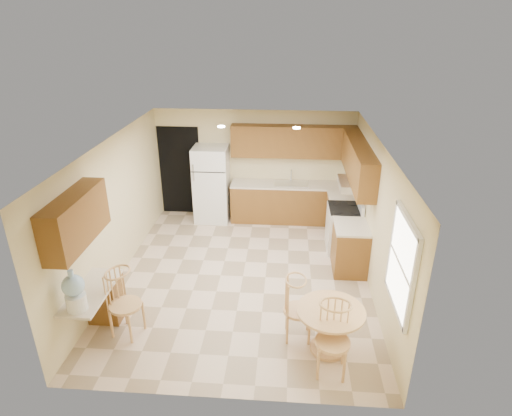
# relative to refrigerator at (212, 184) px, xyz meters

# --- Properties ---
(floor) EXTENTS (5.50, 5.50, 0.00)m
(floor) POSITION_rel_refrigerator_xyz_m (0.95, -2.40, -0.87)
(floor) COLOR beige
(floor) RESTS_ON ground
(ceiling) EXTENTS (4.50, 5.50, 0.02)m
(ceiling) POSITION_rel_refrigerator_xyz_m (0.95, -2.40, 1.63)
(ceiling) COLOR white
(ceiling) RESTS_ON wall_back
(wall_back) EXTENTS (4.50, 0.02, 2.50)m
(wall_back) POSITION_rel_refrigerator_xyz_m (0.95, 0.35, 0.38)
(wall_back) COLOR beige
(wall_back) RESTS_ON floor
(wall_front) EXTENTS (4.50, 0.02, 2.50)m
(wall_front) POSITION_rel_refrigerator_xyz_m (0.95, -5.15, 0.38)
(wall_front) COLOR beige
(wall_front) RESTS_ON floor
(wall_left) EXTENTS (0.02, 5.50, 2.50)m
(wall_left) POSITION_rel_refrigerator_xyz_m (-1.30, -2.40, 0.38)
(wall_left) COLOR beige
(wall_left) RESTS_ON floor
(wall_right) EXTENTS (0.02, 5.50, 2.50)m
(wall_right) POSITION_rel_refrigerator_xyz_m (3.20, -2.40, 0.38)
(wall_right) COLOR beige
(wall_right) RESTS_ON floor
(doorway) EXTENTS (0.90, 0.02, 2.10)m
(doorway) POSITION_rel_refrigerator_xyz_m (-0.80, 0.34, 0.18)
(doorway) COLOR black
(doorway) RESTS_ON floor
(base_cab_back) EXTENTS (2.75, 0.60, 0.87)m
(base_cab_back) POSITION_rel_refrigerator_xyz_m (1.83, 0.05, -0.44)
(base_cab_back) COLOR brown
(base_cab_back) RESTS_ON floor
(counter_back) EXTENTS (2.75, 0.63, 0.04)m
(counter_back) POSITION_rel_refrigerator_xyz_m (1.83, 0.05, 0.02)
(counter_back) COLOR beige
(counter_back) RESTS_ON base_cab_back
(base_cab_right_a) EXTENTS (0.60, 0.59, 0.87)m
(base_cab_right_a) POSITION_rel_refrigerator_xyz_m (2.90, -0.54, -0.44)
(base_cab_right_a) COLOR brown
(base_cab_right_a) RESTS_ON floor
(counter_right_a) EXTENTS (0.63, 0.59, 0.04)m
(counter_right_a) POSITION_rel_refrigerator_xyz_m (2.90, -0.54, 0.02)
(counter_right_a) COLOR beige
(counter_right_a) RESTS_ON base_cab_right_a
(base_cab_right_b) EXTENTS (0.60, 0.80, 0.87)m
(base_cab_right_b) POSITION_rel_refrigerator_xyz_m (2.90, -2.00, -0.44)
(base_cab_right_b) COLOR brown
(base_cab_right_b) RESTS_ON floor
(counter_right_b) EXTENTS (0.63, 0.80, 0.04)m
(counter_right_b) POSITION_rel_refrigerator_xyz_m (2.90, -2.00, 0.02)
(counter_right_b) COLOR beige
(counter_right_b) RESTS_ON base_cab_right_b
(upper_cab_back) EXTENTS (2.75, 0.33, 0.70)m
(upper_cab_back) POSITION_rel_refrigerator_xyz_m (1.83, 0.19, 0.98)
(upper_cab_back) COLOR brown
(upper_cab_back) RESTS_ON wall_back
(upper_cab_right) EXTENTS (0.33, 2.42, 0.70)m
(upper_cab_right) POSITION_rel_refrigerator_xyz_m (3.04, -1.19, 0.98)
(upper_cab_right) COLOR brown
(upper_cab_right) RESTS_ON wall_right
(upper_cab_left) EXTENTS (0.33, 1.40, 0.70)m
(upper_cab_left) POSITION_rel_refrigerator_xyz_m (-1.13, -4.00, 0.98)
(upper_cab_left) COLOR brown
(upper_cab_left) RESTS_ON wall_left
(sink) EXTENTS (0.78, 0.44, 0.01)m
(sink) POSITION_rel_refrigerator_xyz_m (1.80, 0.05, 0.04)
(sink) COLOR silver
(sink) RESTS_ON counter_back
(range_hood) EXTENTS (0.50, 0.76, 0.14)m
(range_hood) POSITION_rel_refrigerator_xyz_m (2.95, -1.22, 0.55)
(range_hood) COLOR silver
(range_hood) RESTS_ON upper_cab_right
(desk_pedestal) EXTENTS (0.48, 0.42, 0.72)m
(desk_pedestal) POSITION_rel_refrigerator_xyz_m (-1.05, -3.72, -0.51)
(desk_pedestal) COLOR brown
(desk_pedestal) RESTS_ON floor
(desk_top) EXTENTS (0.50, 1.20, 0.04)m
(desk_top) POSITION_rel_refrigerator_xyz_m (-1.05, -4.10, -0.12)
(desk_top) COLOR beige
(desk_top) RESTS_ON desk_pedestal
(window) EXTENTS (0.06, 1.12, 1.30)m
(window) POSITION_rel_refrigerator_xyz_m (3.18, -4.25, 0.63)
(window) COLOR white
(window) RESTS_ON wall_right
(can_light_a) EXTENTS (0.14, 0.14, 0.02)m
(can_light_a) POSITION_rel_refrigerator_xyz_m (0.45, -1.20, 1.61)
(can_light_a) COLOR white
(can_light_a) RESTS_ON ceiling
(can_light_b) EXTENTS (0.14, 0.14, 0.02)m
(can_light_b) POSITION_rel_refrigerator_xyz_m (1.85, -1.20, 1.61)
(can_light_b) COLOR white
(can_light_b) RESTS_ON ceiling
(refrigerator) EXTENTS (0.77, 0.75, 1.74)m
(refrigerator) POSITION_rel_refrigerator_xyz_m (0.00, 0.00, 0.00)
(refrigerator) COLOR white
(refrigerator) RESTS_ON floor
(stove) EXTENTS (0.65, 0.76, 1.09)m
(stove) POSITION_rel_refrigerator_xyz_m (2.88, -1.22, -0.40)
(stove) COLOR white
(stove) RESTS_ON floor
(dining_table) EXTENTS (0.94, 0.94, 0.70)m
(dining_table) POSITION_rel_refrigerator_xyz_m (2.35, -4.19, -0.41)
(dining_table) COLOR #E1AD70
(dining_table) RESTS_ON floor
(chair_table_a) EXTENTS (0.44, 0.57, 1.00)m
(chair_table_a) POSITION_rel_refrigerator_xyz_m (1.92, -4.04, -0.26)
(chair_table_a) COLOR #E1AD70
(chair_table_a) RESTS_ON floor
(chair_table_b) EXTENTS (0.46, 0.46, 1.04)m
(chair_table_b) POSITION_rel_refrigerator_xyz_m (2.35, -4.70, -0.23)
(chair_table_b) COLOR #E1AD70
(chair_table_b) RESTS_ON floor
(chair_desk) EXTENTS (0.47, 0.60, 1.06)m
(chair_desk) POSITION_rel_refrigerator_xyz_m (-0.60, -4.15, -0.23)
(chair_desk) COLOR #E1AD70
(chair_desk) RESTS_ON floor
(water_crock) EXTENTS (0.29, 0.29, 0.60)m
(water_crock) POSITION_rel_refrigerator_xyz_m (-1.05, -4.52, 0.17)
(water_crock) COLOR white
(water_crock) RESTS_ON desk_top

